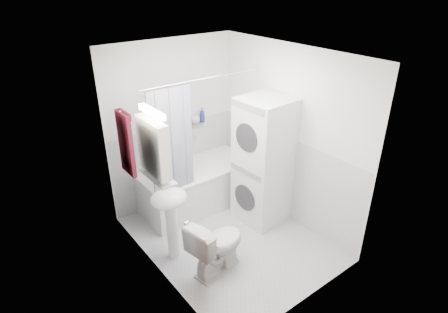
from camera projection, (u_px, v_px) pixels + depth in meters
floor at (228, 238)px, 4.94m from camera, size 2.60×2.60×0.00m
room_walls at (229, 135)px, 4.27m from camera, size 2.60×2.60×2.60m
wainscot at (215, 190)px, 4.88m from camera, size 1.98×2.58×2.58m
door at (186, 223)px, 3.58m from camera, size 0.05×2.00×2.00m
bathtub at (197, 184)px, 5.51m from camera, size 1.65×0.78×0.63m
tub_spout at (194, 137)px, 5.58m from camera, size 0.04×0.12×0.04m
curtain_rod at (207, 78)px, 4.53m from camera, size 1.83×0.02×0.02m
shower_curtain at (173, 146)px, 4.57m from camera, size 0.55×0.02×1.45m
sink at (170, 209)px, 4.32m from camera, size 0.44×0.37×1.04m
medicine_cabinet at (154, 146)px, 3.82m from camera, size 0.13×0.50×0.71m
shelf at (158, 177)px, 3.99m from camera, size 0.18×0.54×0.02m
shower_caddy at (197, 123)px, 5.51m from camera, size 0.22×0.06×0.02m
towel at (126, 142)px, 4.34m from camera, size 0.07×0.33×0.79m
washer_dryer at (263, 162)px, 4.99m from camera, size 0.66×0.66×1.76m
toilet at (217, 245)px, 4.28m from camera, size 0.78×0.52×0.70m
soap_pump at (167, 186)px, 4.31m from camera, size 0.08×0.17×0.08m
shelf_bottle at (164, 178)px, 3.86m from camera, size 0.07×0.18×0.07m
shelf_cup at (152, 167)px, 4.05m from camera, size 0.10×0.09×0.10m
shampoo_a at (195, 119)px, 5.46m from camera, size 0.13×0.17×0.13m
shampoo_b at (202, 119)px, 5.54m from camera, size 0.08×0.21×0.08m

